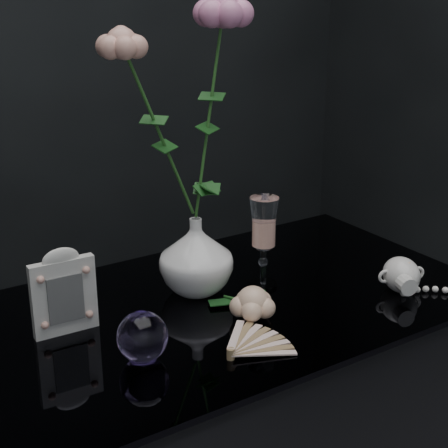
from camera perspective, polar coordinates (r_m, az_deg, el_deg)
vase at (r=1.35m, az=-2.33°, el=-2.64°), size 0.17×0.17×0.15m
wine_glass at (r=1.37m, az=3.31°, el=-1.57°), size 0.07×0.07×0.19m
picture_frame at (r=1.23m, az=-13.21°, el=-5.43°), size 0.12×0.10×0.16m
paperweight at (r=1.14m, az=-6.80°, el=-9.28°), size 0.10×0.10×0.08m
paper_fan at (r=1.15m, az=0.56°, el=-10.66°), size 0.22×0.17×0.02m
loose_rose at (r=1.26m, az=2.41°, el=-6.56°), size 0.18×0.21×0.06m
pearl_jar at (r=1.41m, az=14.54°, el=-3.98°), size 0.32×0.32×0.07m
roses at (r=1.26m, az=-3.13°, el=9.87°), size 0.29×0.12×0.47m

